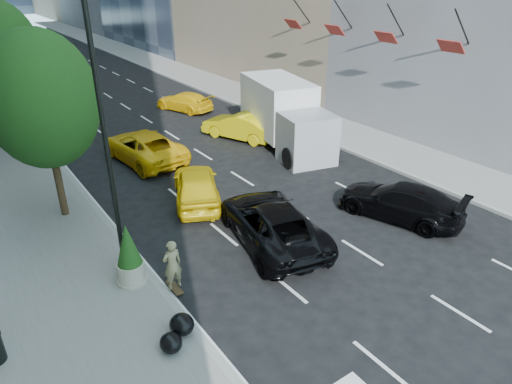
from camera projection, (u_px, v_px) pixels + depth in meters
ground at (342, 261)px, 16.25m from camera, size 160.00×160.00×0.00m
sidewalk_right at (194, 77)px, 43.41m from camera, size 4.00×120.00×0.15m
lamp_near at (106, 104)px, 13.37m from camera, size 2.13×0.22×10.00m
lamp_far at (4, 36)px, 26.60m from camera, size 2.13×0.22×10.00m
tree_near at (42, 100)px, 16.96m from camera, size 4.20×4.20×7.46m
facade_flags at (361, 30)px, 26.33m from camera, size 1.85×13.30×2.05m
skateboarder at (173, 268)px, 14.43m from camera, size 0.64×0.42×1.74m
black_sedan_lincoln at (272, 222)px, 17.14m from camera, size 3.85×6.23×1.61m
black_sedan_mercedes at (400, 201)px, 18.81m from camera, size 3.57×5.54×1.49m
taxi_a at (196, 185)px, 20.07m from camera, size 3.65×5.05×1.60m
taxi_b at (240, 126)px, 27.64m from camera, size 3.42×5.09×1.59m
taxi_c at (144, 146)px, 24.42m from camera, size 3.21×6.02×1.61m
taxi_d at (184, 101)px, 33.18m from camera, size 3.32×4.93×1.33m
city_bus at (55, 84)px, 33.22m from camera, size 5.50×13.13×3.56m
box_truck at (285, 114)px, 26.13m from camera, size 4.45×8.08×3.66m
planter_shrub at (129, 255)px, 14.54m from camera, size 0.89×0.89×2.15m
garbage_bags at (178, 332)px, 12.52m from camera, size 1.19×1.14×0.59m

